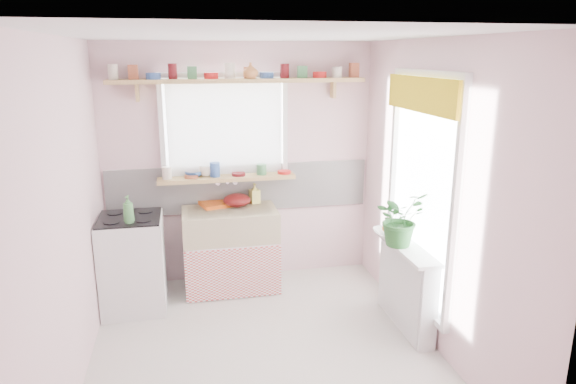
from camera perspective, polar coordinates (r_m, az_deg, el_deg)
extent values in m
plane|color=silver|center=(4.41, -2.45, -17.51)|extent=(3.20, 3.20, 0.00)
plane|color=white|center=(3.72, -2.90, 17.02)|extent=(3.20, 3.20, 0.00)
plane|color=silver|center=(5.42, -5.36, 3.06)|extent=(2.80, 0.00, 2.80)
plane|color=silver|center=(2.42, 3.52, -12.56)|extent=(2.80, 0.00, 2.80)
plane|color=silver|center=(3.92, -23.31, -2.82)|extent=(0.00, 3.20, 3.20)
plane|color=silver|center=(4.32, 16.01, -0.60)|extent=(0.00, 3.20, 3.20)
cube|color=white|center=(5.46, -5.28, 0.46)|extent=(2.74, 0.03, 0.50)
cube|color=pink|center=(5.51, -5.23, -1.56)|extent=(2.74, 0.02, 0.12)
cube|color=white|center=(5.33, -7.08, 7.18)|extent=(1.20, 0.01, 1.00)
cube|color=white|center=(5.27, -7.01, 7.08)|extent=(1.15, 0.02, 0.95)
cube|color=white|center=(4.49, 14.79, 0.07)|extent=(0.01, 1.10, 1.90)
cube|color=gold|center=(4.32, 14.49, 10.46)|extent=(0.03, 1.20, 0.28)
cube|color=white|center=(5.41, -6.33, -7.83)|extent=(0.85, 0.55, 0.55)
cube|color=#C93D3B|center=(5.15, -6.03, -9.02)|extent=(0.95, 0.02, 0.53)
cube|color=beige|center=(5.26, -6.47, -3.56)|extent=(0.95, 0.55, 0.30)
cylinder|color=silver|center=(5.39, -6.85, 1.31)|extent=(0.03, 0.22, 0.03)
cube|color=white|center=(5.12, -16.84, -7.65)|extent=(0.58, 0.58, 0.90)
cube|color=black|center=(4.97, -17.24, -2.80)|extent=(0.56, 0.56, 0.02)
cylinder|color=black|center=(4.85, -19.04, -3.21)|extent=(0.14, 0.14, 0.01)
cylinder|color=black|center=(4.82, -15.74, -3.05)|extent=(0.14, 0.14, 0.01)
cylinder|color=black|center=(5.11, -18.67, -2.24)|extent=(0.14, 0.14, 0.01)
cylinder|color=black|center=(5.09, -15.55, -2.09)|extent=(0.14, 0.14, 0.01)
cube|color=white|center=(4.74, 13.03, -10.25)|extent=(0.15, 0.90, 0.75)
cube|color=white|center=(4.58, 12.97, -5.94)|extent=(0.22, 0.95, 0.03)
cube|color=tan|center=(5.31, -6.79, 1.56)|extent=(1.40, 0.22, 0.04)
cube|color=tan|center=(5.18, -5.43, 12.22)|extent=(2.52, 0.24, 0.04)
cylinder|color=silver|center=(5.18, -18.86, 12.39)|extent=(0.11, 0.11, 0.12)
cylinder|color=#A55133|center=(5.16, -16.82, 12.54)|extent=(0.11, 0.11, 0.12)
cylinder|color=#3359A5|center=(5.15, -14.73, 12.35)|extent=(0.11, 0.11, 0.06)
cylinder|color=#590F14|center=(5.14, -12.69, 12.80)|extent=(0.11, 0.11, 0.12)
cylinder|color=#3F7F4C|center=(5.14, -10.62, 12.91)|extent=(0.11, 0.11, 0.12)
cylinder|color=red|center=(5.15, -8.53, 12.67)|extent=(0.11, 0.11, 0.06)
cylinder|color=silver|center=(5.16, -6.48, 13.07)|extent=(0.11, 0.11, 0.12)
cylinder|color=#A55133|center=(5.18, -4.43, 13.13)|extent=(0.11, 0.11, 0.12)
cylinder|color=#3359A5|center=(5.21, -2.40, 12.84)|extent=(0.11, 0.11, 0.06)
cylinder|color=#590F14|center=(5.24, -0.39, 13.20)|extent=(0.11, 0.11, 0.12)
cylinder|color=#3F7F4C|center=(5.28, 1.59, 13.20)|extent=(0.11, 0.11, 0.12)
cylinder|color=red|center=(5.33, 3.54, 12.88)|extent=(0.11, 0.11, 0.06)
cylinder|color=silver|center=(5.38, 5.46, 13.18)|extent=(0.11, 0.11, 0.12)
cylinder|color=#A55133|center=(5.43, 7.34, 13.14)|extent=(0.11, 0.11, 0.12)
cylinder|color=silver|center=(5.28, -13.54, 2.05)|extent=(0.11, 0.11, 0.12)
cylinder|color=#A55133|center=(5.28, -10.85, 2.19)|extent=(0.11, 0.11, 0.12)
cylinder|color=#3359A5|center=(5.29, -8.15, 2.01)|extent=(0.11, 0.11, 0.06)
cylinder|color=#590F14|center=(5.30, -5.48, 2.46)|extent=(0.11, 0.11, 0.12)
cylinder|color=#3F7F4C|center=(5.34, -2.84, 2.59)|extent=(0.11, 0.11, 0.12)
cylinder|color=red|center=(5.39, -0.22, 2.40)|extent=(0.11, 0.11, 0.06)
cube|color=#DF5A13|center=(5.39, -7.63, -1.24)|extent=(0.44, 0.38, 0.04)
ellipsoid|color=#5D1010|center=(5.32, -5.70, -0.90)|extent=(0.30, 0.30, 0.13)
imported|color=#245C25|center=(4.49, 12.35, -2.86)|extent=(0.54, 0.50, 0.48)
imported|color=white|center=(4.68, 11.50, -4.67)|extent=(0.35, 0.35, 0.08)
imported|color=#336428|center=(4.71, 11.28, -3.76)|extent=(0.12, 0.10, 0.20)
imported|color=#D2CF5D|center=(5.41, -3.73, -0.13)|extent=(0.12, 0.12, 0.21)
imported|color=white|center=(5.32, -9.12, 2.32)|extent=(0.18, 0.18, 0.11)
imported|color=#2E5596|center=(5.34, -10.39, 2.04)|extent=(0.21, 0.21, 0.06)
imported|color=#B97139|center=(5.13, -4.18, 13.30)|extent=(0.16, 0.16, 0.15)
imported|color=#458A47|center=(4.77, -17.32, -1.86)|extent=(0.12, 0.12, 0.25)
sphere|color=orange|center=(4.66, 11.54, -3.98)|extent=(0.08, 0.08, 0.08)
sphere|color=orange|center=(4.71, 12.07, -3.80)|extent=(0.08, 0.08, 0.08)
sphere|color=orange|center=(4.66, 10.87, -3.95)|extent=(0.08, 0.08, 0.08)
cylinder|color=yellow|center=(4.62, 12.01, -4.03)|extent=(0.18, 0.04, 0.10)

